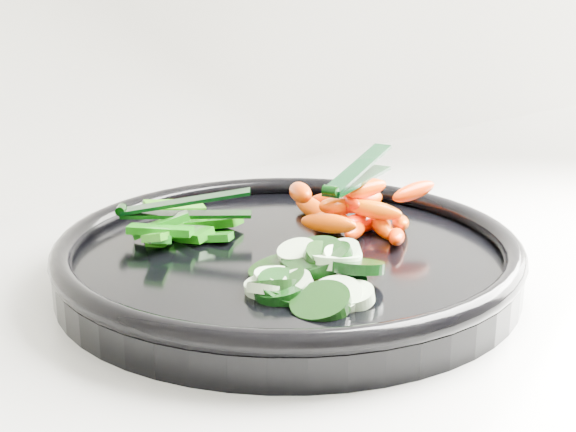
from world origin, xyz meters
TOP-DOWN VIEW (x-y plane):
  - veggie_tray at (-0.05, 1.68)m, footprint 0.39×0.39m
  - cucumber_pile at (-0.09, 1.61)m, footprint 0.11×0.12m
  - carrot_pile at (0.03, 1.68)m, footprint 0.13×0.15m
  - pepper_pile at (-0.10, 1.76)m, footprint 0.11×0.10m
  - tong_carrot at (0.03, 1.68)m, footprint 0.11×0.06m
  - tong_pepper at (-0.10, 1.76)m, footprint 0.10×0.08m

SIDE VIEW (x-z plane):
  - veggie_tray at x=-0.05m, z-range 0.93..0.97m
  - pepper_pile at x=-0.10m, z-range 0.95..0.98m
  - cucumber_pile at x=-0.09m, z-range 0.94..0.98m
  - carrot_pile at x=0.03m, z-range 0.95..1.00m
  - tong_pepper at x=-0.10m, z-range 0.97..0.99m
  - tong_carrot at x=0.03m, z-range 0.99..1.02m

